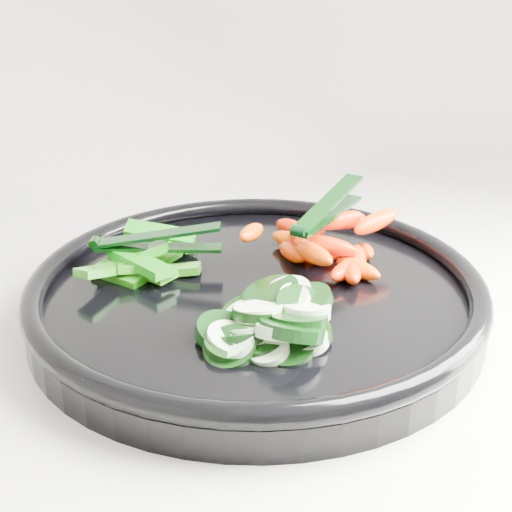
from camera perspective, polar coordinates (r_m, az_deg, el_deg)
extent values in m
cylinder|color=black|center=(0.59, 0.00, -3.75)|extent=(0.48, 0.48, 0.02)
torus|color=black|center=(0.58, 0.00, -2.15)|extent=(0.49, 0.49, 0.02)
cylinder|color=black|center=(0.50, 2.50, -7.27)|extent=(0.04, 0.04, 0.02)
cylinder|color=beige|center=(0.50, 1.02, -7.53)|extent=(0.04, 0.04, 0.02)
cylinder|color=black|center=(0.51, -1.01, -6.49)|extent=(0.05, 0.05, 0.03)
cylinder|color=beige|center=(0.52, -0.54, -6.15)|extent=(0.04, 0.04, 0.03)
cylinder|color=black|center=(0.52, -2.49, -6.21)|extent=(0.06, 0.06, 0.03)
cylinder|color=beige|center=(0.51, -2.10, -6.78)|extent=(0.05, 0.05, 0.02)
cylinder|color=black|center=(0.51, 3.85, -6.38)|extent=(0.06, 0.06, 0.02)
cylinder|color=beige|center=(0.51, 4.19, -6.82)|extent=(0.04, 0.04, 0.02)
cylinder|color=black|center=(0.54, -0.56, -4.66)|extent=(0.06, 0.06, 0.02)
cylinder|color=beige|center=(0.54, -0.66, -4.89)|extent=(0.05, 0.05, 0.02)
cylinder|color=black|center=(0.51, 0.08, -6.73)|extent=(0.05, 0.05, 0.02)
cylinder|color=beige|center=(0.51, 0.03, -6.57)|extent=(0.04, 0.04, 0.01)
cylinder|color=black|center=(0.50, -2.11, -7.24)|extent=(0.05, 0.05, 0.01)
cylinder|color=beige|center=(0.50, -0.34, -6.99)|extent=(0.04, 0.04, 0.01)
cylinder|color=black|center=(0.50, -2.05, -7.43)|extent=(0.05, 0.05, 0.02)
cylinder|color=beige|center=(0.50, -1.80, -7.24)|extent=(0.04, 0.04, 0.02)
cylinder|color=black|center=(0.54, 4.19, -3.63)|extent=(0.05, 0.05, 0.02)
cylinder|color=#E4F7C5|center=(0.54, 2.79, -3.70)|extent=(0.04, 0.04, 0.02)
cylinder|color=black|center=(0.52, 0.04, -4.56)|extent=(0.05, 0.05, 0.02)
cylinder|color=#DBF5C4|center=(0.52, 0.21, -4.47)|extent=(0.04, 0.04, 0.02)
cylinder|color=black|center=(0.50, 2.88, -6.01)|extent=(0.06, 0.06, 0.03)
cylinder|color=beige|center=(0.50, 1.85, -6.12)|extent=(0.05, 0.05, 0.02)
cylinder|color=black|center=(0.53, 3.72, -4.19)|extent=(0.06, 0.06, 0.03)
cylinder|color=#E3F8C6|center=(0.54, 3.28, -3.52)|extent=(0.04, 0.04, 0.02)
cylinder|color=black|center=(0.55, 1.25, -3.05)|extent=(0.05, 0.05, 0.02)
cylinder|color=beige|center=(0.55, 2.63, -3.08)|extent=(0.05, 0.05, 0.02)
cylinder|color=black|center=(0.51, 3.41, -5.06)|extent=(0.05, 0.05, 0.02)
cylinder|color=beige|center=(0.52, 4.07, -4.40)|extent=(0.05, 0.05, 0.02)
ellipsoid|color=#F63A00|center=(0.62, 8.09, -0.48)|extent=(0.03, 0.05, 0.03)
ellipsoid|color=#E54400|center=(0.60, 7.07, -1.17)|extent=(0.04, 0.04, 0.02)
ellipsoid|color=#FF5E00|center=(0.61, 8.16, -1.00)|extent=(0.04, 0.05, 0.02)
ellipsoid|color=#F31F00|center=(0.64, 3.16, 0.65)|extent=(0.02, 0.04, 0.02)
ellipsoid|color=#EB5100|center=(0.64, 8.74, 0.38)|extent=(0.02, 0.04, 0.02)
ellipsoid|color=#F33C00|center=(0.64, 2.94, 0.33)|extent=(0.02, 0.05, 0.02)
ellipsoid|color=#E24F00|center=(0.60, 7.67, -1.36)|extent=(0.03, 0.05, 0.02)
ellipsoid|color=#E70D00|center=(0.63, 5.42, 0.19)|extent=(0.06, 0.04, 0.03)
ellipsoid|color=#FD2600|center=(0.69, 2.82, 2.29)|extent=(0.03, 0.05, 0.02)
ellipsoid|color=#F55A00|center=(0.66, 3.14, 1.12)|extent=(0.04, 0.05, 0.02)
ellipsoid|color=#FF5A00|center=(0.60, 4.58, 0.24)|extent=(0.03, 0.06, 0.02)
ellipsoid|color=#F56100|center=(0.65, 4.86, 2.33)|extent=(0.04, 0.06, 0.03)
ellipsoid|color=#E83200|center=(0.63, 3.48, 1.55)|extent=(0.02, 0.05, 0.03)
ellipsoid|color=#EC2200|center=(0.62, 5.79, 0.82)|extent=(0.05, 0.04, 0.02)
ellipsoid|color=#FF3200|center=(0.63, 4.08, 1.31)|extent=(0.04, 0.04, 0.02)
ellipsoid|color=#F20F00|center=(0.67, 7.23, 2.82)|extent=(0.06, 0.03, 0.02)
ellipsoid|color=#FC4700|center=(0.63, 6.86, 2.85)|extent=(0.04, 0.02, 0.02)
ellipsoid|color=#DA4300|center=(0.60, -0.37, 1.88)|extent=(0.04, 0.04, 0.02)
ellipsoid|color=#E14700|center=(0.64, 9.60, 2.76)|extent=(0.06, 0.04, 0.02)
cube|color=#22730A|center=(0.62, -8.45, -1.19)|extent=(0.04, 0.06, 0.02)
cube|color=#156309|center=(0.66, -6.76, 0.66)|extent=(0.04, 0.05, 0.02)
cube|color=#196E0A|center=(0.61, -6.53, -1.13)|extent=(0.05, 0.03, 0.01)
cube|color=#266F0A|center=(0.63, -8.58, -0.70)|extent=(0.06, 0.05, 0.02)
cube|color=#18690A|center=(0.61, -10.91, -1.46)|extent=(0.05, 0.05, 0.01)
cube|color=#1B6509|center=(0.63, -10.56, -0.72)|extent=(0.02, 0.07, 0.03)
cube|color=#1A750B|center=(0.62, -9.56, -0.12)|extent=(0.06, 0.02, 0.02)
cube|color=#1C6309|center=(0.60, -12.17, -1.16)|extent=(0.05, 0.04, 0.02)
cube|color=#0B6509|center=(0.61, -9.24, -0.50)|extent=(0.05, 0.07, 0.01)
cube|color=#0A6809|center=(0.66, -7.64, 1.78)|extent=(0.07, 0.04, 0.02)
cylinder|color=black|center=(0.58, 3.44, 2.05)|extent=(0.01, 0.01, 0.01)
cube|color=black|center=(0.62, 5.80, 3.30)|extent=(0.09, 0.09, 0.00)
cube|color=black|center=(0.62, 5.84, 4.29)|extent=(0.09, 0.09, 0.02)
cylinder|color=black|center=(0.63, -12.80, 1.07)|extent=(0.01, 0.01, 0.01)
cube|color=black|center=(0.62, -7.83, 0.67)|extent=(0.11, 0.05, 0.00)
cube|color=black|center=(0.62, -7.89, 1.65)|extent=(0.11, 0.05, 0.02)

